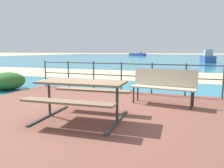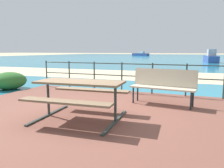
# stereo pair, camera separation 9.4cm
# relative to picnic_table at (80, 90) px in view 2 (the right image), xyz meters

# --- Properties ---
(ground_plane) EXTENTS (240.00, 240.00, 0.00)m
(ground_plane) POSITION_rel_picnic_table_xyz_m (-0.17, 0.55, -0.63)
(ground_plane) COLOR tan
(patio_paving) EXTENTS (6.40, 5.20, 0.06)m
(patio_paving) POSITION_rel_picnic_table_xyz_m (-0.17, 0.55, -0.60)
(patio_paving) COLOR brown
(patio_paving) RESTS_ON ground
(sea_water) EXTENTS (90.00, 90.00, 0.01)m
(sea_water) POSITION_rel_picnic_table_xyz_m (-0.17, 40.55, -0.63)
(sea_water) COLOR teal
(sea_water) RESTS_ON ground
(beach_strip) EXTENTS (54.15, 7.09, 0.01)m
(beach_strip) POSITION_rel_picnic_table_xyz_m (-0.17, 8.44, -0.62)
(beach_strip) COLOR beige
(beach_strip) RESTS_ON ground
(picnic_table) EXTENTS (1.75, 1.53, 0.74)m
(picnic_table) POSITION_rel_picnic_table_xyz_m (0.00, 0.00, 0.00)
(picnic_table) COLOR #7A6047
(picnic_table) RESTS_ON patio_paving
(park_bench) EXTENTS (1.59, 0.60, 0.87)m
(park_bench) POSITION_rel_picnic_table_xyz_m (1.32, 1.76, -0.05)
(park_bench) COLOR #BCAD93
(park_bench) RESTS_ON patio_paving
(railing_fence) EXTENTS (5.94, 0.04, 0.95)m
(railing_fence) POSITION_rel_picnic_table_xyz_m (-0.17, 2.97, 0.02)
(railing_fence) COLOR #2D3833
(railing_fence) RESTS_ON patio_paving
(shrub_left) EXTENTS (1.19, 1.19, 0.62)m
(shrub_left) POSITION_rel_picnic_table_xyz_m (-4.19, 2.24, -0.32)
(shrub_left) COLOR #2D6628
(shrub_left) RESTS_ON ground
(boat_near) EXTENTS (5.50, 3.28, 1.24)m
(boat_near) POSITION_rel_picnic_table_xyz_m (-12.69, 55.56, -0.19)
(boat_near) COLOR #2D478C
(boat_near) RESTS_ON sea_water
(boat_mid) EXTENTS (1.63, 4.40, 1.54)m
(boat_mid) POSITION_rel_picnic_table_xyz_m (3.54, 24.70, -0.12)
(boat_mid) COLOR #2D478C
(boat_mid) RESTS_ON sea_water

